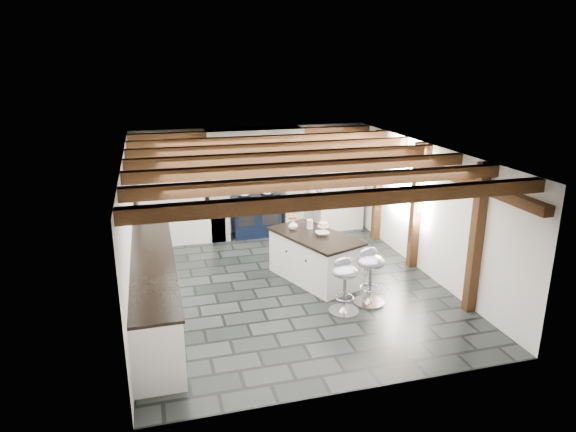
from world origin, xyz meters
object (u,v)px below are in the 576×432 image
object	(u,v)px
range_cooker	(256,214)
bar_stool_near	(370,270)
bar_stool_far	(344,280)
kitchen_island	(315,257)

from	to	relation	value
range_cooker	bar_stool_near	distance (m)	3.80
range_cooker	bar_stool_far	xyz separation A→B (m)	(0.55, -3.83, 0.07)
range_cooker	bar_stool_far	world-z (taller)	range_cooker
range_cooker	bar_stool_far	distance (m)	3.87
range_cooker	bar_stool_near	size ratio (longest dim) A/B	1.11
kitchen_island	bar_stool_far	xyz separation A→B (m)	(0.06, -1.26, 0.11)
bar_stool_far	bar_stool_near	bearing A→B (deg)	11.83
kitchen_island	bar_stool_near	bearing A→B (deg)	-84.68
kitchen_island	bar_stool_far	world-z (taller)	kitchen_island
kitchen_island	range_cooker	bearing A→B (deg)	79.64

